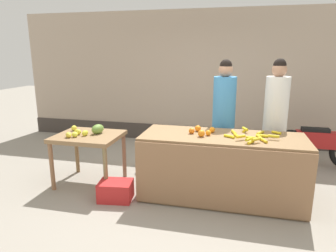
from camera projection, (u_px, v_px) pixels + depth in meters
ground_plane at (187, 193)px, 4.21m from camera, size 24.00×24.00×0.00m
market_wall_back at (209, 80)px, 6.35m from camera, size 8.52×0.23×2.83m
fruit_stall_counter at (221, 167)px, 3.99m from camera, size 2.15×0.84×0.88m
side_table_wooden at (89, 141)px, 4.38m from camera, size 0.93×0.78×0.77m
banana_bunch_pile at (252, 136)px, 3.79m from camera, size 0.75×0.70×0.07m
orange_pile at (202, 131)px, 3.96m from camera, size 0.34×0.35×0.09m
mango_papaya_pile at (89, 130)px, 4.36m from camera, size 0.58×0.49×0.14m
vendor_woman_blue_shirt at (223, 121)px, 4.51m from camera, size 0.34×0.34×1.85m
vendor_woman_white_shirt at (275, 122)px, 4.36m from camera, size 0.34×0.34×1.87m
parked_motorcycle at (320, 145)px, 5.05m from camera, size 1.60×0.18×0.88m
produce_crate at (116, 191)px, 3.99m from camera, size 0.48×0.38×0.26m
produce_sack at (150, 155)px, 5.03m from camera, size 0.46×0.47×0.51m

